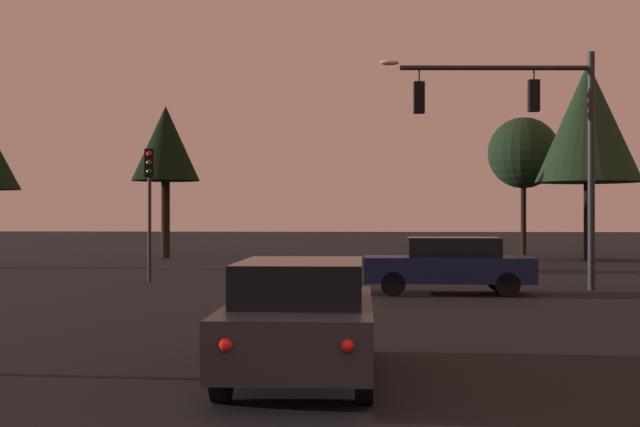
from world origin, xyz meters
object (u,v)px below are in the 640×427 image
at_px(traffic_signal_mast_arm, 531,125).
at_px(car_nearside_lane, 302,317).
at_px(traffic_light_corner_left, 149,187).
at_px(tree_right_cluster, 166,145).
at_px(tree_behind_sign, 588,123).
at_px(tree_left_far, 523,153).
at_px(car_crossing_left, 449,264).

height_order(traffic_signal_mast_arm, car_nearside_lane, traffic_signal_mast_arm).
relative_size(traffic_light_corner_left, tree_right_cluster, 0.56).
bearing_deg(tree_behind_sign, traffic_signal_mast_arm, -108.89).
bearing_deg(tree_behind_sign, tree_right_cluster, 179.05).
bearing_deg(tree_behind_sign, tree_left_far, 114.16).
xyz_separation_m(traffic_light_corner_left, car_nearside_lane, (6.20, -15.75, -2.21)).
bearing_deg(tree_behind_sign, traffic_light_corner_left, -139.68).
bearing_deg(tree_left_far, traffic_signal_mast_arm, -99.37).
height_order(tree_behind_sign, tree_right_cluster, tree_behind_sign).
height_order(traffic_signal_mast_arm, tree_behind_sign, tree_behind_sign).
bearing_deg(traffic_signal_mast_arm, tree_right_cluster, 130.38).
distance_m(traffic_signal_mast_arm, car_crossing_left, 4.76).
distance_m(traffic_signal_mast_arm, tree_behind_sign, 18.13).
bearing_deg(traffic_signal_mast_arm, car_nearside_lane, -111.74).
distance_m(car_crossing_left, tree_right_cluster, 22.98).
distance_m(car_crossing_left, tree_left_far, 24.54).
relative_size(traffic_light_corner_left, car_crossing_left, 0.93).
relative_size(traffic_light_corner_left, tree_behind_sign, 0.45).
bearing_deg(tree_left_far, tree_behind_sign, -65.84).
xyz_separation_m(traffic_light_corner_left, tree_behind_sign, (17.41, 14.77, 3.57)).
height_order(traffic_light_corner_left, car_nearside_lane, traffic_light_corner_left).
xyz_separation_m(traffic_signal_mast_arm, tree_behind_sign, (5.84, 17.05, 1.90)).
xyz_separation_m(traffic_light_corner_left, tree_left_far, (15.20, 19.70, 2.48)).
xyz_separation_m(car_crossing_left, tree_right_cluster, (-12.37, 18.74, 4.87)).
relative_size(traffic_signal_mast_arm, tree_behind_sign, 0.71).
bearing_deg(car_nearside_lane, traffic_signal_mast_arm, 68.26).
bearing_deg(car_crossing_left, tree_left_far, 75.46).
relative_size(car_nearside_lane, tree_left_far, 0.62).
bearing_deg(car_nearside_lane, traffic_light_corner_left, 111.50).
bearing_deg(tree_left_far, traffic_light_corner_left, -127.65).
xyz_separation_m(traffic_light_corner_left, tree_right_cluster, (-3.22, 15.12, 2.66)).
xyz_separation_m(car_nearside_lane, tree_behind_sign, (11.20, 30.52, 5.78)).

